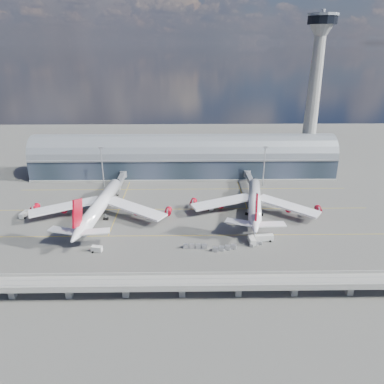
{
  "coord_description": "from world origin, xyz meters",
  "views": [
    {
      "loc": [
        1.77,
        -165.37,
        83.89
      ],
      "look_at": [
        4.57,
        10.0,
        14.0
      ],
      "focal_mm": 35.0,
      "sensor_mm": 36.0,
      "label": 1
    }
  ],
  "objects_px": {
    "airliner_right": "(255,203)",
    "floodlight_mast_right": "(264,165)",
    "control_tower": "(313,96)",
    "service_truck_2": "(264,238)",
    "service_truck_3": "(252,240)",
    "airliner_left": "(99,206)",
    "cargo_train_1": "(195,246)",
    "service_truck_0": "(24,214)",
    "service_truck_1": "(97,249)",
    "service_truck_5": "(106,199)",
    "cargo_train_2": "(256,244)",
    "cargo_train_0": "(225,248)",
    "floodlight_mast_left": "(102,166)",
    "service_truck_4": "(210,207)"
  },
  "relations": [
    {
      "from": "floodlight_mast_left",
      "to": "airliner_left",
      "type": "distance_m",
      "value": 46.67
    },
    {
      "from": "service_truck_5",
      "to": "floodlight_mast_right",
      "type": "bearing_deg",
      "value": -22.96
    },
    {
      "from": "airliner_left",
      "to": "service_truck_3",
      "type": "distance_m",
      "value": 78.84
    },
    {
      "from": "floodlight_mast_left",
      "to": "service_truck_0",
      "type": "height_order",
      "value": "floodlight_mast_left"
    },
    {
      "from": "floodlight_mast_right",
      "to": "cargo_train_0",
      "type": "distance_m",
      "value": 85.62
    },
    {
      "from": "floodlight_mast_right",
      "to": "control_tower",
      "type": "bearing_deg",
      "value": 38.66
    },
    {
      "from": "service_truck_5",
      "to": "service_truck_1",
      "type": "bearing_deg",
      "value": -120.23
    },
    {
      "from": "cargo_train_2",
      "to": "service_truck_3",
      "type": "bearing_deg",
      "value": 66.04
    },
    {
      "from": "control_tower",
      "to": "service_truck_1",
      "type": "distance_m",
      "value": 169.98
    },
    {
      "from": "airliner_right",
      "to": "floodlight_mast_right",
      "type": "bearing_deg",
      "value": 82.51
    },
    {
      "from": "service_truck_4",
      "to": "cargo_train_1",
      "type": "bearing_deg",
      "value": -111.52
    },
    {
      "from": "service_truck_3",
      "to": "cargo_train_1",
      "type": "xyz_separation_m",
      "value": [
        -25.56,
        -3.74,
        -0.59
      ]
    },
    {
      "from": "service_truck_2",
      "to": "cargo_train_1",
      "type": "xyz_separation_m",
      "value": [
        -31.38,
        -6.02,
        -0.7
      ]
    },
    {
      "from": "floodlight_mast_left",
      "to": "floodlight_mast_right",
      "type": "bearing_deg",
      "value": 0.0
    },
    {
      "from": "floodlight_mast_right",
      "to": "cargo_train_1",
      "type": "xyz_separation_m",
      "value": [
        -44.57,
        -76.72,
        -12.7
      ]
    },
    {
      "from": "airliner_left",
      "to": "service_truck_3",
      "type": "xyz_separation_m",
      "value": [
        73.75,
        -27.39,
        -5.22
      ]
    },
    {
      "from": "service_truck_1",
      "to": "service_truck_5",
      "type": "xyz_separation_m",
      "value": [
        -6.82,
        55.1,
        0.32
      ]
    },
    {
      "from": "airliner_left",
      "to": "service_truck_1",
      "type": "xyz_separation_m",
      "value": [
        5.68,
        -33.48,
        -5.39
      ]
    },
    {
      "from": "floodlight_mast_right",
      "to": "cargo_train_2",
      "type": "xyz_separation_m",
      "value": [
        -17.38,
        -74.85,
        -12.87
      ]
    },
    {
      "from": "floodlight_mast_right",
      "to": "cargo_train_0",
      "type": "relative_size",
      "value": 2.3
    },
    {
      "from": "service_truck_5",
      "to": "cargo_train_2",
      "type": "distance_m",
      "value": 91.9
    },
    {
      "from": "floodlight_mast_left",
      "to": "airliner_left",
      "type": "relative_size",
      "value": 0.33
    },
    {
      "from": "service_truck_1",
      "to": "service_truck_4",
      "type": "bearing_deg",
      "value": -38.8
    },
    {
      "from": "airliner_right",
      "to": "cargo_train_0",
      "type": "distance_m",
      "value": 42.58
    },
    {
      "from": "cargo_train_1",
      "to": "service_truck_5",
      "type": "bearing_deg",
      "value": 39.93
    },
    {
      "from": "control_tower",
      "to": "service_truck_2",
      "type": "relative_size",
      "value": 11.7
    },
    {
      "from": "floodlight_mast_left",
      "to": "service_truck_1",
      "type": "distance_m",
      "value": 81.06
    },
    {
      "from": "floodlight_mast_right",
      "to": "service_truck_4",
      "type": "xyz_separation_m",
      "value": [
        -35.32,
        -35.48,
        -12.18
      ]
    },
    {
      "from": "service_truck_2",
      "to": "service_truck_4",
      "type": "distance_m",
      "value": 41.59
    },
    {
      "from": "airliner_left",
      "to": "service_truck_0",
      "type": "relative_size",
      "value": 11.48
    },
    {
      "from": "service_truck_4",
      "to": "cargo_train_0",
      "type": "height_order",
      "value": "service_truck_4"
    },
    {
      "from": "control_tower",
      "to": "airliner_right",
      "type": "bearing_deg",
      "value": -124.56
    },
    {
      "from": "floodlight_mast_left",
      "to": "service_truck_2",
      "type": "xyz_separation_m",
      "value": [
        86.81,
        -70.7,
        -12.0
      ]
    },
    {
      "from": "cargo_train_1",
      "to": "cargo_train_2",
      "type": "distance_m",
      "value": 27.25
    },
    {
      "from": "floodlight_mast_left",
      "to": "service_truck_3",
      "type": "distance_m",
      "value": 109.69
    },
    {
      "from": "service_truck_5",
      "to": "cargo_train_0",
      "type": "relative_size",
      "value": 0.62
    },
    {
      "from": "airliner_right",
      "to": "service_truck_4",
      "type": "bearing_deg",
      "value": 176.16
    },
    {
      "from": "floodlight_mast_right",
      "to": "service_truck_0",
      "type": "xyz_separation_m",
      "value": [
        -132.51,
        -43.43,
        -12.23
      ]
    },
    {
      "from": "floodlight_mast_left",
      "to": "cargo_train_0",
      "type": "height_order",
      "value": "floodlight_mast_left"
    },
    {
      "from": "service_truck_3",
      "to": "floodlight_mast_right",
      "type": "bearing_deg",
      "value": 73.09
    },
    {
      "from": "airliner_right",
      "to": "service_truck_3",
      "type": "bearing_deg",
      "value": -92.1
    },
    {
      "from": "floodlight_mast_left",
      "to": "service_truck_2",
      "type": "distance_m",
      "value": 112.6
    },
    {
      "from": "cargo_train_2",
      "to": "cargo_train_0",
      "type": "bearing_deg",
      "value": 129.33
    },
    {
      "from": "control_tower",
      "to": "airliner_left",
      "type": "bearing_deg",
      "value": -150.06
    },
    {
      "from": "service_truck_1",
      "to": "cargo_train_2",
      "type": "xyz_separation_m",
      "value": [
        69.69,
        4.22,
        -0.59
      ]
    },
    {
      "from": "control_tower",
      "to": "airliner_right",
      "type": "distance_m",
      "value": 95.31
    },
    {
      "from": "floodlight_mast_right",
      "to": "cargo_train_2",
      "type": "height_order",
      "value": "floodlight_mast_right"
    },
    {
      "from": "service_truck_5",
      "to": "cargo_train_0",
      "type": "xyz_separation_m",
      "value": [
        62.11,
        -54.52,
        -0.71
      ]
    },
    {
      "from": "service_truck_1",
      "to": "cargo_train_1",
      "type": "distance_m",
      "value": 42.57
    },
    {
      "from": "floodlight_mast_right",
      "to": "service_truck_0",
      "type": "relative_size",
      "value": 3.81
    }
  ]
}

